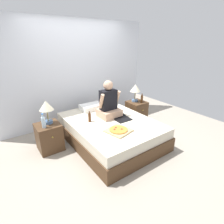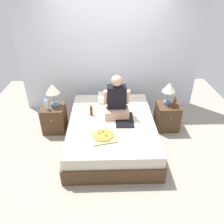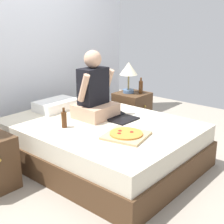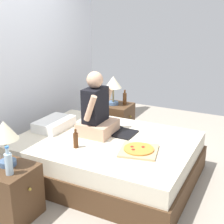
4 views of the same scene
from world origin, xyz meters
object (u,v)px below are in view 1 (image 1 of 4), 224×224
Objects in this scene: nightstand_right at (136,111)px; pizza_box at (119,130)px; nightstand_left at (49,137)px; lamp_on_right_nightstand at (135,89)px; water_bottle at (44,122)px; laptop at (121,118)px; beer_bottle at (142,99)px; beer_bottle_on_bed at (90,117)px; person_seated at (109,104)px; bed at (110,131)px; lamp_on_left_nightstand at (46,107)px.

pizza_box is (-1.30, -0.91, 0.23)m from nightstand_right.
lamp_on_right_nightstand is at bearing 1.27° from nightstand_left.
water_bottle is 2.36m from lamp_on_right_nightstand.
water_bottle is 1.36m from pizza_box.
laptop is at bearing 46.28° from pizza_box.
pizza_box is at bearing -149.47° from beer_bottle.
beer_bottle_on_bed is (-0.60, 0.27, 0.07)m from laptop.
nightstand_left is 1.95× the size of water_bottle.
laptop is at bearing -24.06° from beer_bottle_on_bed.
person_seated reaches higher than pizza_box.
beer_bottle is 0.55× the size of laptop.
beer_bottle is at bearing 14.90° from bed.
beer_bottle is (2.44, -0.01, -0.02)m from water_bottle.
nightstand_right is 0.38m from beer_bottle.
nightstand_right is at bearing 2.17° from water_bottle.
pizza_box is at bearing -133.72° from laptop.
nightstand_left is 1.19× the size of lamp_on_right_nightstand.
beer_bottle_on_bed is (-0.37, 0.18, 0.34)m from bed.
nightstand_right is at bearing 34.94° from pizza_box.
pizza_box is (0.95, -0.96, -0.36)m from lamp_on_left_nightstand.
lamp_on_right_nightstand is (2.34, 0.14, 0.22)m from water_bottle.
laptop reaches higher than bed.
beer_bottle_on_bed is at bearing -179.97° from person_seated.
nightstand_right is (2.29, 0.00, 0.00)m from nightstand_left.
lamp_on_left_nightstand reaches higher than beer_bottle.
water_bottle is at bearing 164.78° from bed.
lamp_on_left_nightstand is at bearing 166.47° from person_seated.
laptop is 0.55m from pizza_box.
beer_bottle is at bearing -0.23° from water_bottle.
lamp_on_left_nightstand reaches higher than pizza_box.
lamp_on_right_nightstand reaches higher than nightstand_right.
lamp_on_left_nightstand is 1.00× the size of lamp_on_right_nightstand.
bed is at bearing -159.72° from nightstand_right.
laptop is (0.23, -0.08, 0.26)m from bed.
lamp_on_left_nightstand and lamp_on_right_nightstand have the same top height.
lamp_on_right_nightstand is at bearing 3.42° from water_bottle.
bed is 3.90× the size of nightstand_right.
nightstand_right is at bearing 12.81° from person_seated.
lamp_on_left_nightstand is 1.40m from pizza_box.
laptop is 0.66m from beer_bottle_on_bed.
nightstand_right is at bearing -59.07° from lamp_on_right_nightstand.
nightstand_right is 1.28× the size of laptop.
bed is 2.69× the size of person_seated.
pizza_box is 2.17× the size of beer_bottle_on_bed.
lamp_on_left_nightstand is at bearing 157.30° from laptop.
beer_bottle_on_bed is (0.77, -0.24, 0.30)m from nightstand_left.
water_bottle is 1.20× the size of beer_bottle.
lamp_on_left_nightstand is 1.63× the size of water_bottle.
beer_bottle reaches higher than nightstand_left.
lamp_on_left_nightstand is 1.96× the size of beer_bottle.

